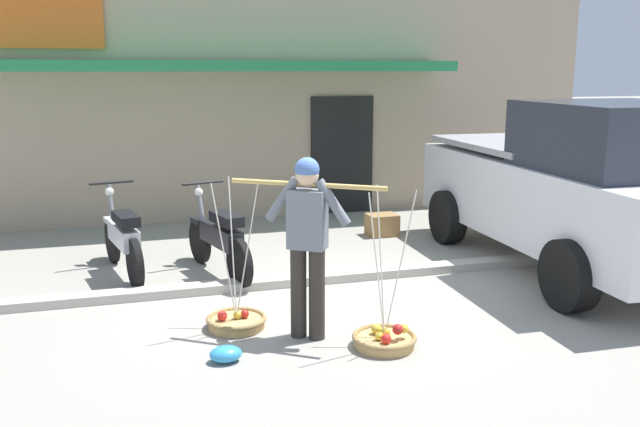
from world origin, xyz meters
TOP-DOWN VIEW (x-y plane):
  - ground_plane at (0.00, 0.00)m, footprint 90.00×90.00m
  - sidewalk_curb at (0.00, 0.70)m, footprint 20.00×0.24m
  - fruit_vendor at (-0.30, -0.87)m, footprint 1.23×0.87m
  - fruit_basket_left_side at (-0.90, -0.46)m, footprint 0.59×0.59m
  - fruit_basket_right_side at (0.31, -1.29)m, footprint 0.59×0.59m
  - motorcycle_nearest_shop at (-1.92, 1.65)m, footprint 0.58×1.80m
  - motorcycle_second_in_row at (-0.81, 1.31)m, footprint 0.64×1.78m
  - parked_truck at (3.47, 0.36)m, footprint 2.26×4.76m
  - storefront_building at (-0.19, 6.92)m, footprint 13.00×6.00m
  - plastic_litter_bag at (-1.12, -1.20)m, footprint 0.28×0.22m
  - wooden_crate at (1.83, 2.66)m, footprint 0.44×0.36m

SIDE VIEW (x-z plane):
  - ground_plane at x=0.00m, z-range 0.00..0.00m
  - sidewalk_curb at x=0.00m, z-range 0.00..0.10m
  - plastic_litter_bag at x=-1.12m, z-range 0.00..0.14m
  - fruit_basket_left_side at x=-0.90m, z-range -0.65..0.80m
  - fruit_basket_right_side at x=0.31m, z-range -0.64..0.81m
  - wooden_crate at x=1.83m, z-range 0.00..0.32m
  - motorcycle_nearest_shop at x=-1.92m, z-range -0.09..1.00m
  - motorcycle_second_in_row at x=-0.81m, z-range -0.09..1.00m
  - fruit_vendor at x=-0.30m, z-range 0.13..1.82m
  - parked_truck at x=3.47m, z-range -0.02..2.08m
  - storefront_building at x=-0.19m, z-range 0.00..4.20m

